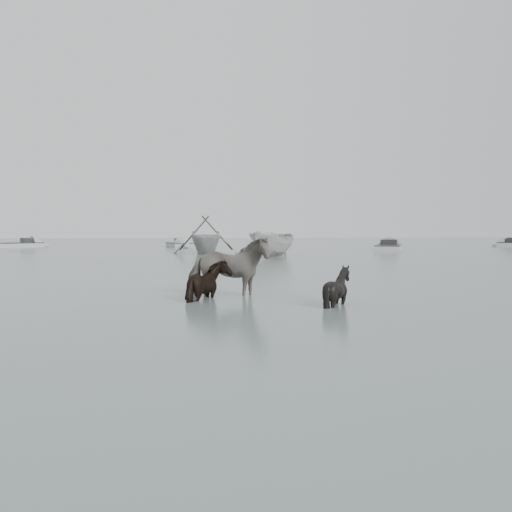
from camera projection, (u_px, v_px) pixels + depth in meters
name	position (u px, v px, depth m)	size (l,w,h in m)	color
ground	(224.00, 312.00, 11.19)	(140.00, 140.00, 0.00)	#53635D
pony_pinto	(228.00, 261.00, 13.72)	(0.91, 1.99, 1.68)	black
pony_dark	(210.00, 272.00, 13.06)	(1.27, 1.08, 1.28)	black
pony_black	(337.00, 277.00, 12.15)	(0.96, 1.08, 1.19)	black
rowboat_trail	(206.00, 234.00, 34.78)	(4.03, 4.67, 2.46)	#A0A2A0
boat_small	(273.00, 243.00, 30.32)	(1.50, 3.98, 1.54)	#ADACA8
skiff_port	(388.00, 245.00, 39.19)	(4.92, 1.60, 0.75)	#AAACAA
skiff_mid	(180.00, 243.00, 45.04)	(4.85, 1.60, 0.75)	#969896
skiff_far	(17.00, 243.00, 45.04)	(5.14, 1.60, 0.75)	#A4A7A4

